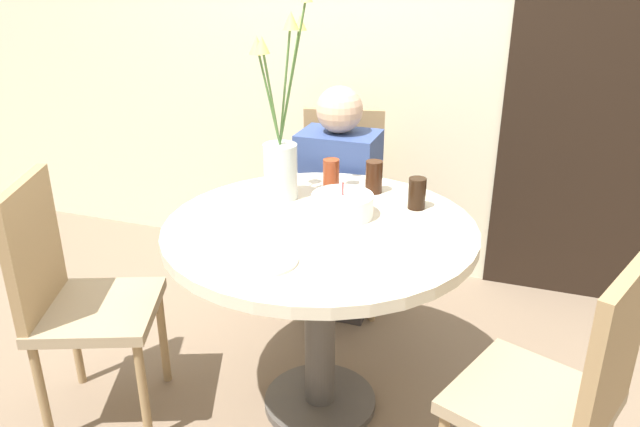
# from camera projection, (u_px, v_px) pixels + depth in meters

# --- Properties ---
(ground_plane) EXTENTS (16.00, 16.00, 0.00)m
(ground_plane) POSITION_uv_depth(u_px,v_px,m) (320.00, 404.00, 2.38)
(ground_plane) COLOR #7A6651
(wall_back) EXTENTS (8.00, 0.05, 2.60)m
(wall_back) POSITION_uv_depth(u_px,v_px,m) (407.00, 18.00, 2.94)
(wall_back) COLOR beige
(wall_back) RESTS_ON ground_plane
(doorway_panel) EXTENTS (0.90, 0.01, 2.05)m
(doorway_panel) POSITION_uv_depth(u_px,v_px,m) (611.00, 91.00, 2.74)
(doorway_panel) COLOR black
(doorway_panel) RESTS_ON ground_plane
(dining_table) EXTENTS (1.05, 1.05, 0.75)m
(dining_table) POSITION_uv_depth(u_px,v_px,m) (320.00, 261.00, 2.14)
(dining_table) COLOR beige
(dining_table) RESTS_ON ground_plane
(chair_right_flank) EXTENTS (0.48, 0.48, 0.91)m
(chair_right_flank) POSITION_uv_depth(u_px,v_px,m) (341.00, 196.00, 2.96)
(chair_right_flank) COLOR #9E896B
(chair_right_flank) RESTS_ON ground_plane
(chair_near_front) EXTENTS (0.52, 0.52, 0.91)m
(chair_near_front) POSITION_uv_depth(u_px,v_px,m) (72.00, 290.00, 2.15)
(chair_near_front) COLOR #9E896B
(chair_near_front) RESTS_ON ground_plane
(chair_left_flank) EXTENTS (0.52, 0.52, 0.91)m
(chair_left_flank) POSITION_uv_depth(u_px,v_px,m) (563.00, 390.00, 1.66)
(chair_left_flank) COLOR #9E896B
(chair_left_flank) RESTS_ON ground_plane
(birthday_cake) EXTENTS (0.21, 0.21, 0.12)m
(birthday_cake) POSITION_uv_depth(u_px,v_px,m) (342.00, 205.00, 2.14)
(birthday_cake) COLOR white
(birthday_cake) RESTS_ON dining_table
(flower_vase) EXTENTS (0.22, 0.22, 0.74)m
(flower_vase) POSITION_uv_depth(u_px,v_px,m) (280.00, 146.00, 2.23)
(flower_vase) COLOR silver
(flower_vase) RESTS_ON dining_table
(side_plate) EXTENTS (0.21, 0.21, 0.01)m
(side_plate) POSITION_uv_depth(u_px,v_px,m) (262.00, 260.00, 1.84)
(side_plate) COLOR silver
(side_plate) RESTS_ON dining_table
(drink_glass_0) EXTENTS (0.06, 0.06, 0.11)m
(drink_glass_0) POSITION_uv_depth(u_px,v_px,m) (417.00, 193.00, 2.20)
(drink_glass_0) COLOR black
(drink_glass_0) RESTS_ON dining_table
(drink_glass_1) EXTENTS (0.06, 0.06, 0.12)m
(drink_glass_1) POSITION_uv_depth(u_px,v_px,m) (331.00, 175.00, 2.36)
(drink_glass_1) COLOR maroon
(drink_glass_1) RESTS_ON dining_table
(drink_glass_2) EXTENTS (0.06, 0.06, 0.12)m
(drink_glass_2) POSITION_uv_depth(u_px,v_px,m) (374.00, 177.00, 2.34)
(drink_glass_2) COLOR #33190C
(drink_glass_2) RESTS_ON dining_table
(person_guest) EXTENTS (0.34, 0.24, 1.07)m
(person_guest) POSITION_uv_depth(u_px,v_px,m) (338.00, 212.00, 2.82)
(person_guest) COLOR #383333
(person_guest) RESTS_ON ground_plane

